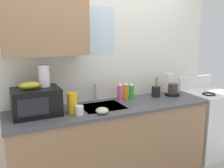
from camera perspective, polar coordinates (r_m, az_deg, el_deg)
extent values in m
cube|color=silver|center=(2.98, -2.89, 3.15)|extent=(3.05, 0.10, 2.50)
cube|color=#9E7551|center=(2.55, -15.46, 13.43)|extent=(0.82, 0.32, 0.62)
cube|color=silver|center=(2.87, -4.66, 12.31)|extent=(0.56, 0.02, 0.55)
cube|color=#9E7551|center=(2.92, 0.00, -13.92)|extent=(2.25, 0.60, 0.86)
cube|color=#4C4C51|center=(2.75, 0.00, -5.46)|extent=(2.28, 0.63, 0.03)
cube|color=#9EA0A5|center=(2.74, -2.18, -6.67)|extent=(0.46, 0.38, 0.14)
cylinder|color=#B2B5BA|center=(2.89, -3.93, -2.04)|extent=(0.03, 0.03, 0.22)
cube|color=white|center=(3.74, 21.28, -8.48)|extent=(0.60, 0.60, 0.90)
torus|color=black|center=(3.46, 21.67, -2.21)|extent=(0.17, 0.17, 0.02)
cube|color=white|center=(3.79, 18.84, 0.44)|extent=(0.60, 0.04, 0.18)
cube|color=black|center=(2.53, -17.30, -3.97)|extent=(0.46, 0.34, 0.27)
cube|color=black|center=(2.36, -17.88, -5.16)|extent=(0.28, 0.01, 0.17)
ellipsoid|color=gold|center=(2.49, -18.68, -0.31)|extent=(0.20, 0.11, 0.07)
cylinder|color=white|center=(2.54, -15.58, 1.87)|extent=(0.11, 0.11, 0.22)
cylinder|color=black|center=(3.28, 13.87, -2.34)|extent=(0.19, 0.19, 0.03)
cylinder|color=#3F332D|center=(3.25, 14.05, -1.01)|extent=(0.12, 0.12, 0.13)
cube|color=silver|center=(3.30, 13.22, 0.20)|extent=(0.11, 0.09, 0.26)
cylinder|color=#E55999|center=(2.92, 1.85, -2.09)|extent=(0.07, 0.07, 0.19)
cone|color=white|center=(2.90, 1.87, 0.11)|extent=(0.05, 0.05, 0.04)
cylinder|color=orange|center=(2.99, 3.24, -1.88)|extent=(0.06, 0.06, 0.18)
cone|color=white|center=(2.96, 3.27, 0.18)|extent=(0.05, 0.05, 0.04)
cylinder|color=green|center=(2.99, 4.56, -1.93)|extent=(0.06, 0.06, 0.18)
cone|color=white|center=(2.97, 4.60, 0.06)|extent=(0.05, 0.05, 0.04)
cylinder|color=gold|center=(2.51, -9.21, -4.39)|extent=(0.10, 0.10, 0.21)
cylinder|color=white|center=(2.46, -7.62, -6.13)|extent=(0.08, 0.08, 0.09)
cylinder|color=black|center=(3.16, 10.22, -1.78)|extent=(0.11, 0.11, 0.13)
cylinder|color=olive|center=(3.13, 10.05, -0.34)|extent=(0.03, 0.01, 0.22)
cylinder|color=olive|center=(3.16, 10.43, -0.32)|extent=(0.01, 0.03, 0.21)
cylinder|color=olive|center=(3.13, 10.49, -0.32)|extent=(0.02, 0.02, 0.22)
ellipsoid|color=beige|center=(2.48, -2.31, -6.22)|extent=(0.13, 0.13, 0.06)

